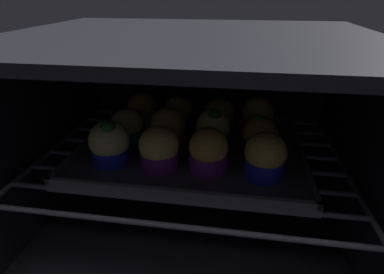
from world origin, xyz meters
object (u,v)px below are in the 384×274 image
at_px(muffin_row0_col1, 159,149).
at_px(muffin_row2_col1, 178,113).
at_px(muffin_row1_col1, 168,128).
at_px(muffin_row1_col3, 260,137).
at_px(baking_tray, 192,148).
at_px(muffin_row1_col0, 127,128).
at_px(muffin_row0_col0, 110,144).
at_px(muffin_row2_col3, 258,116).
at_px(muffin_row2_col0, 142,111).
at_px(muffin_row0_col2, 208,152).
at_px(muffin_row0_col3, 265,157).
at_px(muffin_row1_col2, 213,130).
at_px(muffin_row2_col2, 219,116).

height_order(muffin_row0_col1, muffin_row2_col1, muffin_row0_col1).
distance_m(muffin_row1_col1, muffin_row1_col3, 0.17).
bearing_deg(baking_tray, muffin_row1_col0, -179.26).
distance_m(muffin_row0_col0, muffin_row2_col3, 0.30).
relative_size(muffin_row0_col0, muffin_row2_col0, 1.12).
height_order(muffin_row1_col1, muffin_row2_col1, muffin_row1_col1).
distance_m(muffin_row0_col1, muffin_row0_col2, 0.08).
xyz_separation_m(muffin_row0_col2, muffin_row1_col1, (-0.08, 0.08, 0.00)).
xyz_separation_m(baking_tray, muffin_row0_col3, (0.13, -0.08, 0.04)).
relative_size(muffin_row0_col0, muffin_row0_col1, 1.09).
bearing_deg(muffin_row1_col1, muffin_row1_col3, -0.72).
bearing_deg(muffin_row1_col1, muffin_row0_col0, -136.17).
bearing_deg(muffin_row2_col0, muffin_row2_col3, 0.77).
bearing_deg(muffin_row0_col3, muffin_row0_col1, -179.57).
bearing_deg(muffin_row1_col1, muffin_row2_col0, 132.24).
xyz_separation_m(muffin_row0_col0, muffin_row2_col0, (0.01, 0.16, -0.00)).
relative_size(muffin_row0_col0, muffin_row1_col3, 1.13).
xyz_separation_m(muffin_row2_col1, muffin_row2_col3, (0.16, 0.00, 0.00)).
xyz_separation_m(muffin_row1_col1, muffin_row1_col3, (0.17, -0.00, -0.00)).
distance_m(muffin_row0_col2, muffin_row1_col3, 0.11).
xyz_separation_m(muffin_row1_col2, muffin_row1_col3, (0.08, -0.01, -0.00)).
distance_m(baking_tray, muffin_row2_col1, 0.10).
xyz_separation_m(muffin_row0_col0, muffin_row1_col0, (0.00, 0.08, -0.01)).
bearing_deg(muffin_row1_col3, muffin_row0_col0, -162.95).
distance_m(muffin_row1_col1, muffin_row2_col3, 0.19).
bearing_deg(muffin_row0_col2, muffin_row2_col0, 134.57).
height_order(muffin_row1_col2, muffin_row2_col2, muffin_row1_col2).
distance_m(muffin_row0_col0, muffin_row1_col2, 0.18).
relative_size(muffin_row1_col3, muffin_row2_col2, 0.97).
height_order(muffin_row0_col1, muffin_row0_col2, same).
distance_m(muffin_row0_col1, muffin_row1_col0, 0.12).
relative_size(muffin_row0_col3, muffin_row1_col3, 1.05).
bearing_deg(muffin_row2_col2, muffin_row1_col1, -137.78).
distance_m(muffin_row1_col3, muffin_row2_col2, 0.11).
height_order(muffin_row1_col1, muffin_row1_col2, muffin_row1_col2).
distance_m(muffin_row1_col0, muffin_row2_col3, 0.26).
height_order(baking_tray, muffin_row1_col2, muffin_row1_col2).
relative_size(muffin_row0_col0, muffin_row2_col1, 1.15).
relative_size(muffin_row1_col0, muffin_row1_col2, 0.85).
distance_m(baking_tray, muffin_row1_col3, 0.13).
xyz_separation_m(muffin_row0_col3, muffin_row1_col0, (-0.25, 0.08, -0.01)).
bearing_deg(muffin_row0_col0, muffin_row1_col3, 17.05).
height_order(muffin_row2_col1, muffin_row2_col2, muffin_row2_col2).
distance_m(muffin_row0_col2, muffin_row1_col1, 0.11).
xyz_separation_m(muffin_row0_col1, muffin_row1_col2, (0.08, 0.09, 0.00)).
xyz_separation_m(muffin_row1_col0, muffin_row1_col3, (0.25, -0.00, 0.00)).
xyz_separation_m(muffin_row0_col1, muffin_row2_col2, (0.08, 0.16, -0.00)).
bearing_deg(muffin_row2_col2, muffin_row0_col3, -62.83).
relative_size(muffin_row0_col3, muffin_row2_col3, 0.95).
bearing_deg(muffin_row0_col3, muffin_row1_col1, 154.62).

